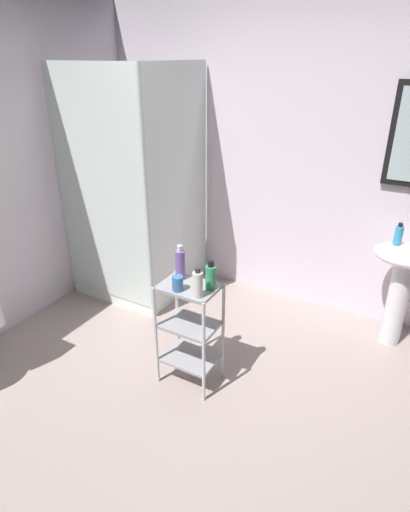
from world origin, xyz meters
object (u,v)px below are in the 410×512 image
object	(u,v)px
body_wash_bottle_green	(211,277)
lotion_bottle_white	(198,284)
shower_stall	(142,245)
pedestal_sink	(403,276)
rinse_cup	(178,283)
conditioner_bottle_purple	(180,264)
hand_soap_bottle	(398,235)
storage_cart	(190,326)

from	to	relation	value
body_wash_bottle_green	lotion_bottle_white	world-z (taller)	lotion_bottle_white
shower_stall	lotion_bottle_white	size ratio (longest dim) A/B	10.42
pedestal_sink	lotion_bottle_white	size ratio (longest dim) A/B	4.22
shower_stall	rinse_cup	distance (m)	1.39
lotion_bottle_white	pedestal_sink	bearing A→B (deg)	50.12
conditioner_bottle_purple	rinse_cup	size ratio (longest dim) A/B	2.45
hand_soap_bottle	conditioner_bottle_purple	world-z (taller)	same
lotion_bottle_white	shower_stall	bearing A→B (deg)	140.85
hand_soap_bottle	rinse_cup	world-z (taller)	hand_soap_bottle
pedestal_sink	storage_cart	bearing A→B (deg)	-134.97
storage_cart	hand_soap_bottle	distance (m)	1.62
pedestal_sink	body_wash_bottle_green	size ratio (longest dim) A/B	4.25
storage_cart	conditioner_bottle_purple	world-z (taller)	conditioner_bottle_purple
storage_cart	rinse_cup	world-z (taller)	rinse_cup
hand_soap_bottle	lotion_bottle_white	xyz separation A→B (m)	(-0.93, -1.23, -0.06)
rinse_cup	conditioner_bottle_purple	bearing A→B (deg)	116.02
pedestal_sink	conditioner_bottle_purple	bearing A→B (deg)	-138.78
body_wash_bottle_green	lotion_bottle_white	bearing A→B (deg)	-99.03
rinse_cup	hand_soap_bottle	bearing A→B (deg)	48.73
storage_cart	conditioner_bottle_purple	size ratio (longest dim) A/B	3.20
shower_stall	lotion_bottle_white	world-z (taller)	shower_stall
hand_soap_bottle	conditioner_bottle_purple	xyz separation A→B (m)	(-1.14, -1.09, -0.04)
hand_soap_bottle	storage_cart	bearing A→B (deg)	-132.36
pedestal_sink	conditioner_bottle_purple	size ratio (longest dim) A/B	3.50
pedestal_sink	storage_cart	world-z (taller)	pedestal_sink
lotion_bottle_white	conditioner_bottle_purple	bearing A→B (deg)	146.04
shower_stall	lotion_bottle_white	distance (m)	1.51
pedestal_sink	rinse_cup	xyz separation A→B (m)	(-1.16, -1.21, 0.21)
shower_stall	pedestal_sink	size ratio (longest dim) A/B	2.47
shower_stall	body_wash_bottle_green	xyz separation A→B (m)	(1.16, -0.80, 0.36)
pedestal_sink	rinse_cup	bearing A→B (deg)	-133.79
pedestal_sink	rinse_cup	world-z (taller)	rinse_cup
storage_cart	lotion_bottle_white	distance (m)	0.42
body_wash_bottle_green	lotion_bottle_white	distance (m)	0.13
pedestal_sink	storage_cart	distance (m)	1.61
shower_stall	rinse_cup	bearing A→B (deg)	-42.83
body_wash_bottle_green	lotion_bottle_white	xyz separation A→B (m)	(-0.02, -0.12, 0.00)
storage_cart	conditioner_bottle_purple	distance (m)	0.42
storage_cart	lotion_bottle_white	world-z (taller)	lotion_bottle_white
shower_stall	body_wash_bottle_green	distance (m)	1.45
shower_stall	storage_cart	distance (m)	1.32
pedestal_sink	hand_soap_bottle	bearing A→B (deg)	171.70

